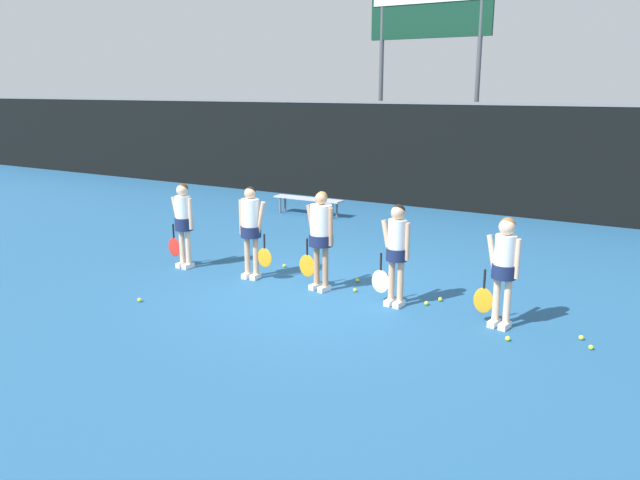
{
  "coord_description": "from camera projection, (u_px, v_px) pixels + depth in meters",
  "views": [
    {
      "loc": [
        5.13,
        -8.58,
        3.33
      ],
      "look_at": [
        0.02,
        -0.0,
        0.89
      ],
      "focal_mm": 35.0,
      "sensor_mm": 36.0,
      "label": 1
    }
  ],
  "objects": [
    {
      "name": "player_4",
      "position": [
        504.0,
        263.0,
        8.71
      ],
      "size": [
        0.63,
        0.34,
        1.6
      ],
      "rotation": [
        0.0,
        0.0,
        -0.14
      ],
      "color": "beige",
      "rests_on": "ground_plane"
    },
    {
      "name": "scoreboard",
      "position": [
        429.0,
        40.0,
        18.81
      ],
      "size": [
        3.82,
        0.15,
        6.04
      ],
      "color": "#515156",
      "rests_on": "ground_plane"
    },
    {
      "name": "player_0",
      "position": [
        183.0,
        219.0,
        11.68
      ],
      "size": [
        0.63,
        0.34,
        1.61
      ],
      "rotation": [
        0.0,
        0.0,
        -0.03
      ],
      "color": "beige",
      "rests_on": "ground_plane"
    },
    {
      "name": "fence_windscreen",
      "position": [
        472.0,
        158.0,
        16.86
      ],
      "size": [
        60.0,
        0.08,
        2.97
      ],
      "color": "black",
      "rests_on": "ground_plane"
    },
    {
      "name": "tennis_ball_1",
      "position": [
        440.0,
        299.0,
        9.99
      ],
      "size": [
        0.07,
        0.07,
        0.07
      ],
      "primitive_type": "sphere",
      "color": "#CCE033",
      "rests_on": "ground_plane"
    },
    {
      "name": "player_2",
      "position": [
        321.0,
        232.0,
        10.34
      ],
      "size": [
        0.7,
        0.41,
        1.69
      ],
      "rotation": [
        0.0,
        0.0,
        -0.18
      ],
      "color": "tan",
      "rests_on": "ground_plane"
    },
    {
      "name": "tennis_ball_2",
      "position": [
        581.0,
        338.0,
        8.46
      ],
      "size": [
        0.07,
        0.07,
        0.07
      ],
      "primitive_type": "sphere",
      "color": "#CCE033",
      "rests_on": "ground_plane"
    },
    {
      "name": "tennis_ball_8",
      "position": [
        591.0,
        347.0,
        8.14
      ],
      "size": [
        0.06,
        0.06,
        0.06
      ],
      "primitive_type": "sphere",
      "color": "#CCE033",
      "rests_on": "ground_plane"
    },
    {
      "name": "tennis_ball_7",
      "position": [
        355.0,
        290.0,
        10.45
      ],
      "size": [
        0.06,
        0.06,
        0.06
      ],
      "primitive_type": "sphere",
      "color": "#CCE033",
      "rests_on": "ground_plane"
    },
    {
      "name": "tennis_ball_3",
      "position": [
        508.0,
        339.0,
        8.42
      ],
      "size": [
        0.07,
        0.07,
        0.07
      ],
      "primitive_type": "sphere",
      "color": "#CCE033",
      "rests_on": "ground_plane"
    },
    {
      "name": "bench_courtside",
      "position": [
        308.0,
        200.0,
        16.75
      ],
      "size": [
        2.0,
        0.39,
        0.46
      ],
      "rotation": [
        0.0,
        0.0,
        0.01
      ],
      "color": "#B2B2B7",
      "rests_on": "ground_plane"
    },
    {
      "name": "ground_plane",
      "position": [
        319.0,
        291.0,
        10.5
      ],
      "size": [
        140.0,
        140.0,
        0.0
      ],
      "primitive_type": "plane",
      "color": "#235684"
    },
    {
      "name": "player_1",
      "position": [
        251.0,
        225.0,
        11.0
      ],
      "size": [
        0.66,
        0.37,
        1.66
      ],
      "rotation": [
        0.0,
        0.0,
        0.12
      ],
      "color": "tan",
      "rests_on": "ground_plane"
    },
    {
      "name": "tennis_ball_6",
      "position": [
        426.0,
        303.0,
        9.81
      ],
      "size": [
        0.07,
        0.07,
        0.07
      ],
      "primitive_type": "sphere",
      "color": "#CCE033",
      "rests_on": "ground_plane"
    },
    {
      "name": "tennis_ball_4",
      "position": [
        140.0,
        300.0,
        9.96
      ],
      "size": [
        0.07,
        0.07,
        0.07
      ],
      "primitive_type": "sphere",
      "color": "#CCE033",
      "rests_on": "ground_plane"
    },
    {
      "name": "player_3",
      "position": [
        396.0,
        247.0,
        9.59
      ],
      "size": [
        0.63,
        0.33,
        1.61
      ],
      "rotation": [
        0.0,
        0.0,
        -0.08
      ],
      "color": "tan",
      "rests_on": "ground_plane"
    },
    {
      "name": "tennis_ball_5",
      "position": [
        357.0,
        280.0,
        10.97
      ],
      "size": [
        0.07,
        0.07,
        0.07
      ],
      "primitive_type": "sphere",
      "color": "#CCE033",
      "rests_on": "ground_plane"
    },
    {
      "name": "tennis_ball_0",
      "position": [
        284.0,
        266.0,
        11.88
      ],
      "size": [
        0.07,
        0.07,
        0.07
      ],
      "primitive_type": "sphere",
      "color": "#CCE033",
      "rests_on": "ground_plane"
    }
  ]
}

